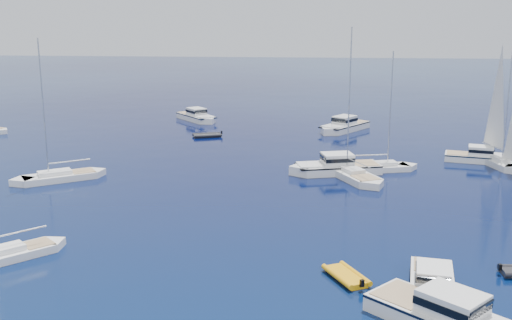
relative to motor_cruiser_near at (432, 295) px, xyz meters
The scene contains 13 objects.
ground 9.12m from the motor_cruiser_near, 167.81° to the right, with size 400.00×400.00×0.00m, color #08254F.
motor_cruiser_near is the anchor object (origin of this frame).
motor_cruiser_centre 29.39m from the motor_cruiser_near, 99.69° to the left, with size 3.25×10.60×2.78m, color white, non-canonical shape.
motor_cruiser_far_r 37.62m from the motor_cruiser_near, 71.25° to the left, with size 2.77×9.06×2.38m, color white, non-canonical shape.
motor_cruiser_distant 53.42m from the motor_cruiser_near, 93.13° to the left, with size 3.23×10.57×2.77m, color silver, non-canonical shape.
motor_cruiser_horizon 65.29m from the motor_cruiser_near, 113.14° to the left, with size 2.96×9.68×2.54m, color white, non-canonical shape.
sailboat_fore 28.79m from the motor_cruiser_near, behind, with size 2.29×8.82×12.96m, color white, non-canonical shape.
sailboat_mid_r 27.28m from the motor_cruiser_near, 96.87° to the left, with size 2.83×10.90×16.02m, color silver, non-canonical shape.
sailboat_mid_l 40.82m from the motor_cruiser_near, 144.75° to the left, with size 2.65×10.20×14.99m, color white, non-canonical shape.
sailboat_centre 30.52m from the motor_cruiser_near, 90.14° to the left, with size 2.37×9.11×13.39m, color silver, non-canonical shape.
sailboat_sails_r 37.03m from the motor_cruiser_near, 68.70° to the left, with size 2.72×10.45×15.36m, color silver, non-canonical shape.
tender_yellow 5.46m from the motor_cruiser_near, 160.11° to the left, with size 2.08×3.81×0.95m, color #EEA20E, non-canonical shape.
tender_grey_far 52.06m from the motor_cruiser_near, 114.90° to the left, with size 2.20×4.10×0.95m, color black, non-canonical shape.
Camera 1 is at (1.29, -34.01, 17.01)m, focal length 43.53 mm.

